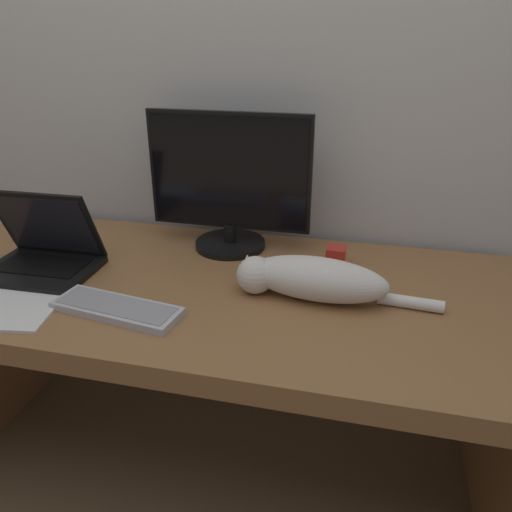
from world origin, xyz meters
TOP-DOWN VIEW (x-y plane):
  - wall_back at (0.00, 0.84)m, footprint 6.40×0.06m
  - desk at (0.00, 0.39)m, footprint 1.76×0.78m
  - monitor at (-0.01, 0.65)m, footprint 0.51×0.23m
  - laptop at (-0.49, 0.36)m, footprint 0.31×0.25m
  - external_keyboard at (-0.17, 0.19)m, footprint 0.35×0.16m
  - cat at (0.29, 0.38)m, footprint 0.54×0.16m
  - paper_notepad at (-0.43, 0.14)m, footprint 0.24×0.25m
  - small_toy at (0.34, 0.60)m, footprint 0.06×0.06m

SIDE VIEW (x-z plane):
  - desk at x=0.00m, z-range 0.22..0.93m
  - paper_notepad at x=-0.43m, z-range 0.71..0.72m
  - external_keyboard at x=-0.17m, z-range 0.71..0.73m
  - small_toy at x=0.34m, z-range 0.71..0.76m
  - laptop at x=-0.49m, z-range 0.64..0.87m
  - cat at x=0.29m, z-range 0.71..0.82m
  - monitor at x=-0.01m, z-range 0.70..1.13m
  - wall_back at x=0.00m, z-range 0.00..2.60m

